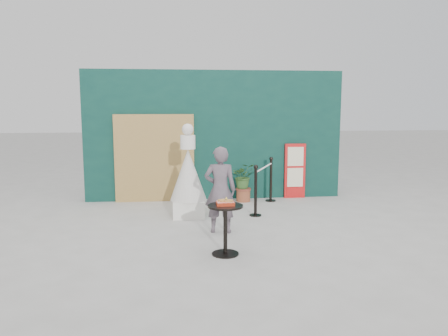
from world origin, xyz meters
TOP-DOWN VIEW (x-y plane):
  - ground at (0.00, 0.00)m, footprint 60.00×60.00m
  - back_wall at (0.00, 3.15)m, footprint 6.00×0.30m
  - bamboo_fence at (-1.40, 2.94)m, footprint 1.80×0.08m
  - woman at (-0.17, 0.29)m, footprint 0.59×0.43m
  - menu_board at (1.90, 2.95)m, footprint 0.50×0.07m
  - statue at (-0.68, 1.45)m, footprint 0.72×0.72m
  - cafe_table at (-0.22, -0.87)m, footprint 0.52×0.52m
  - food_basket at (-0.21, -0.87)m, footprint 0.26×0.19m
  - planter at (0.62, 2.70)m, footprint 0.52×0.45m
  - stanchion_barrier at (0.95, 2.00)m, footprint 0.84×1.54m

SIDE VIEW (x-z plane):
  - ground at x=0.00m, z-range 0.00..0.00m
  - stanchion_barrier at x=0.95m, z-range -0.02..1.01m
  - cafe_table at x=-0.22m, z-range 0.12..0.87m
  - planter at x=0.62m, z-range 0.07..0.96m
  - menu_board at x=1.90m, z-range 0.00..1.30m
  - woman at x=-0.17m, z-range 0.00..1.51m
  - statue at x=-0.68m, z-range -0.17..1.68m
  - food_basket at x=-0.21m, z-range 0.73..0.84m
  - bamboo_fence at x=-1.40m, z-range 0.00..2.00m
  - back_wall at x=0.00m, z-range 0.00..3.00m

